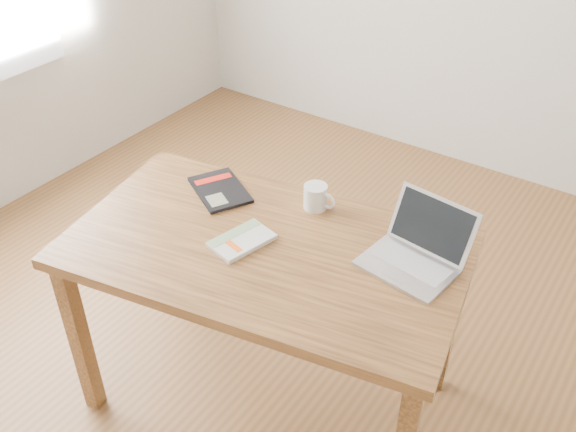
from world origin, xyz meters
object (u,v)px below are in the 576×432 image
Objects in this scene: laptop at (416,252)px; coffee_mug at (316,197)px; white_guidebook at (242,241)px; desk at (266,265)px; black_guidebook at (220,190)px.

coffee_mug is at bearing 177.35° from laptop.
laptop reaches higher than white_guidebook.
coffee_mug reaches higher than desk.
laptop is at bearing 13.36° from desk.
black_guidebook reaches higher than desk.
laptop is 0.43m from coffee_mug.
black_guidebook is at bearing -163.08° from coffee_mug.
black_guidebook is (-0.32, 0.16, 0.10)m from desk.
laptop is at bearing -57.79° from black_guidebook.
coffee_mug is (0.35, 0.11, 0.04)m from black_guidebook.
white_guidebook is 1.89× the size of coffee_mug.
desk is at bearing 41.19° from white_guidebook.
white_guidebook reaches higher than black_guidebook.
coffee_mug is at bearing -42.69° from black_guidebook.
desk is at bearing -148.49° from laptop.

